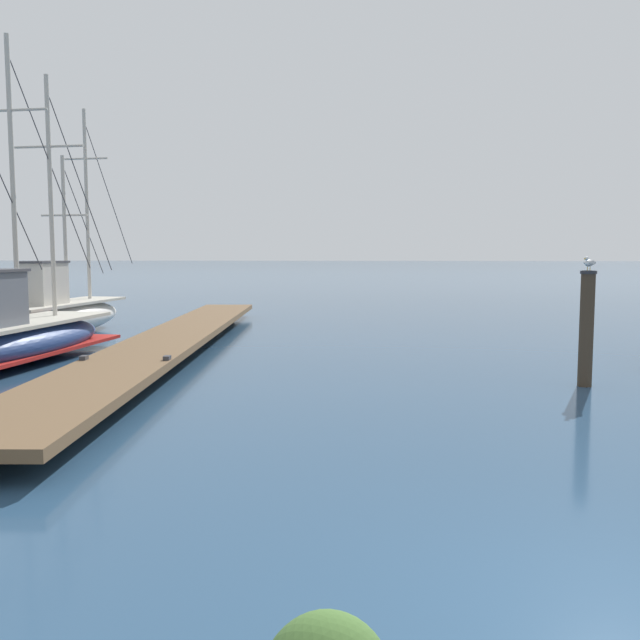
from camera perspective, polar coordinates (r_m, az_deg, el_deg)
floating_dock at (r=17.53m, az=-12.15°, el=-1.50°), size 3.32×20.30×0.53m
fishing_boat_0 at (r=22.08m, az=-20.71°, el=0.55°), size 2.20×7.99×7.04m
fishing_boat_2 at (r=16.73m, az=-24.58°, el=-1.13°), size 2.57×8.39×7.32m
mooring_piling at (r=13.71m, az=21.24°, el=-0.53°), size 0.30×0.30×2.17m
perched_seagull at (r=13.65m, az=21.43°, el=4.46°), size 0.29×0.32×0.26m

